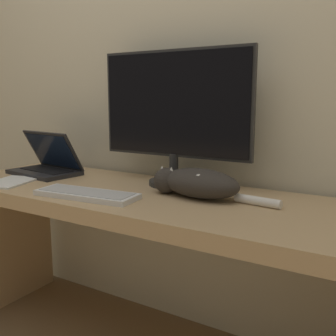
{
  "coord_description": "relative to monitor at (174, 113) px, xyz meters",
  "views": [
    {
      "loc": [
        0.91,
        -0.96,
        1.1
      ],
      "look_at": [
        0.16,
        0.27,
        0.84
      ],
      "focal_mm": 42.0,
      "sensor_mm": 36.0,
      "label": 1
    }
  ],
  "objects": [
    {
      "name": "wall_back",
      "position": [
        -0.06,
        0.18,
        0.26
      ],
      "size": [
        6.4,
        0.06,
        2.6
      ],
      "color": "beige",
      "rests_on": "ground_plane"
    },
    {
      "name": "desk",
      "position": [
        -0.06,
        -0.18,
        -0.45
      ],
      "size": [
        1.79,
        0.61,
        0.72
      ],
      "color": "tan",
      "rests_on": "ground_plane"
    },
    {
      "name": "monitor",
      "position": [
        0.0,
        0.0,
        0.0
      ],
      "size": [
        0.7,
        0.22,
        0.57
      ],
      "color": "#282828",
      "rests_on": "desk"
    },
    {
      "name": "laptop",
      "position": [
        -0.67,
        -0.11,
        -0.27
      ],
      "size": [
        0.37,
        0.26,
        0.21
      ],
      "rotation": [
        0.0,
        0.0,
        -0.12
      ],
      "color": "#232326",
      "rests_on": "desk"
    },
    {
      "name": "external_keyboard",
      "position": [
        -0.18,
        -0.36,
        -0.3
      ],
      "size": [
        0.42,
        0.18,
        0.02
      ],
      "rotation": [
        0.0,
        0.0,
        0.1
      ],
      "color": "white",
      "rests_on": "desk"
    },
    {
      "name": "cat",
      "position": [
        0.19,
        -0.15,
        -0.25
      ],
      "size": [
        0.51,
        0.2,
        0.11
      ],
      "rotation": [
        0.0,
        0.0,
        -0.11
      ],
      "color": "#332D28",
      "rests_on": "desk"
    },
    {
      "name": "paper_notepad",
      "position": [
        -0.64,
        -0.35,
        -0.31
      ],
      "size": [
        0.22,
        0.27,
        0.01
      ],
      "color": "white",
      "rests_on": "desk"
    }
  ]
}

